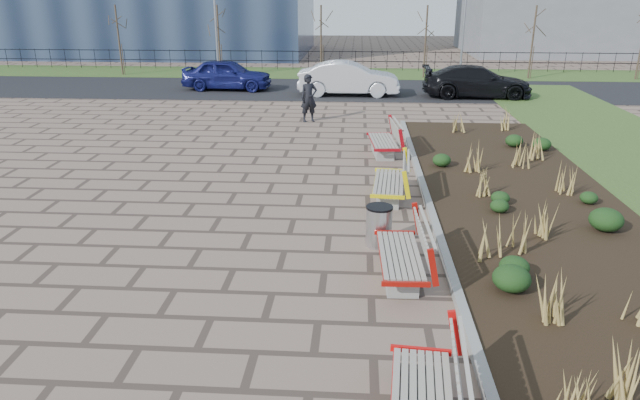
# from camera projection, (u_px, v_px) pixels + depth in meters

# --- Properties ---
(ground) EXTENTS (120.00, 120.00, 0.00)m
(ground) POSITION_uv_depth(u_px,v_px,m) (211.00, 318.00, 8.86)
(ground) COLOR #765F51
(ground) RESTS_ON ground
(planting_bed) EXTENTS (4.50, 18.00, 0.10)m
(planting_bed) POSITION_uv_depth(u_px,v_px,m) (531.00, 209.00, 13.14)
(planting_bed) COLOR black
(planting_bed) RESTS_ON ground
(planting_curb) EXTENTS (0.16, 18.00, 0.15)m
(planting_curb) POSITION_uv_depth(u_px,v_px,m) (429.00, 206.00, 13.27)
(planting_curb) COLOR gray
(planting_curb) RESTS_ON ground
(grass_verge_far) EXTENTS (80.00, 5.00, 0.04)m
(grass_verge_far) POSITION_uv_depth(u_px,v_px,m) (323.00, 73.00, 35.07)
(grass_verge_far) COLOR #33511E
(grass_verge_far) RESTS_ON ground
(road) EXTENTS (80.00, 7.00, 0.02)m
(road) POSITION_uv_depth(u_px,v_px,m) (315.00, 89.00, 29.46)
(road) COLOR black
(road) RESTS_ON ground
(bench_a) EXTENTS (1.08, 2.17, 1.00)m
(bench_a) POSITION_uv_depth(u_px,v_px,m) (422.00, 398.00, 6.39)
(bench_a) COLOR red
(bench_a) RESTS_ON ground
(bench_b) EXTENTS (0.96, 2.13, 1.00)m
(bench_b) POSITION_uv_depth(u_px,v_px,m) (400.00, 252.00, 9.96)
(bench_b) COLOR #AA120B
(bench_b) RESTS_ON ground
(bench_c) EXTENTS (1.06, 2.16, 1.00)m
(bench_c) POSITION_uv_depth(u_px,v_px,m) (389.00, 179.00, 13.78)
(bench_c) COLOR #FFE80D
(bench_c) RESTS_ON ground
(bench_d) EXTENTS (1.09, 2.18, 1.00)m
(bench_d) POSITION_uv_depth(u_px,v_px,m) (383.00, 139.00, 17.55)
(bench_d) COLOR #A70B15
(bench_d) RESTS_ON ground
(litter_bin) EXTENTS (0.51, 0.51, 0.81)m
(litter_bin) POSITION_uv_depth(u_px,v_px,m) (379.00, 226.00, 11.27)
(litter_bin) COLOR #B2B2B7
(litter_bin) RESTS_ON ground
(pedestrian) EXTENTS (0.78, 0.65, 1.82)m
(pedestrian) POSITION_uv_depth(u_px,v_px,m) (309.00, 98.00, 21.91)
(pedestrian) COLOR black
(pedestrian) RESTS_ON ground
(car_blue) EXTENTS (4.56, 1.98, 1.53)m
(car_blue) POSITION_uv_depth(u_px,v_px,m) (227.00, 74.00, 29.01)
(car_blue) COLOR navy
(car_blue) RESTS_ON road
(car_silver) EXTENTS (4.85, 1.69, 1.60)m
(car_silver) POSITION_uv_depth(u_px,v_px,m) (349.00, 78.00, 27.46)
(car_silver) COLOR silver
(car_silver) RESTS_ON road
(car_black) EXTENTS (5.11, 2.15, 1.47)m
(car_black) POSITION_uv_depth(u_px,v_px,m) (477.00, 81.00, 26.95)
(car_black) COLOR black
(car_black) RESTS_ON road
(tree_a) EXTENTS (1.40, 1.40, 4.00)m
(tree_a) POSITION_uv_depth(u_px,v_px,m) (119.00, 40.00, 33.72)
(tree_a) COLOR #4C3D2D
(tree_a) RESTS_ON grass_verge_far
(tree_b) EXTENTS (1.40, 1.40, 4.00)m
(tree_b) POSITION_uv_depth(u_px,v_px,m) (219.00, 41.00, 33.35)
(tree_b) COLOR #4C3D2D
(tree_b) RESTS_ON grass_verge_far
(tree_c) EXTENTS (1.40, 1.40, 4.00)m
(tree_c) POSITION_uv_depth(u_px,v_px,m) (321.00, 41.00, 32.97)
(tree_c) COLOR #4C3D2D
(tree_c) RESTS_ON grass_verge_far
(tree_d) EXTENTS (1.40, 1.40, 4.00)m
(tree_d) POSITION_uv_depth(u_px,v_px,m) (425.00, 42.00, 32.60)
(tree_d) COLOR #4C3D2D
(tree_d) RESTS_ON grass_verge_far
(tree_e) EXTENTS (1.40, 1.40, 4.00)m
(tree_e) POSITION_uv_depth(u_px,v_px,m) (532.00, 42.00, 32.23)
(tree_e) COLOR #4C3D2D
(tree_e) RESTS_ON grass_verge_far
(lamp_west) EXTENTS (0.24, 0.60, 6.00)m
(lamp_west) POSITION_uv_depth(u_px,v_px,m) (216.00, 23.00, 32.53)
(lamp_west) COLOR gray
(lamp_west) RESTS_ON grass_verge_far
(lamp_east) EXTENTS (0.24, 0.60, 6.00)m
(lamp_east) POSITION_uv_depth(u_px,v_px,m) (464.00, 24.00, 31.66)
(lamp_east) COLOR gray
(lamp_east) RESTS_ON grass_verge_far
(railing_fence) EXTENTS (44.00, 0.10, 1.20)m
(railing_fence) POSITION_uv_depth(u_px,v_px,m) (324.00, 60.00, 36.27)
(railing_fence) COLOR black
(railing_fence) RESTS_ON grass_verge_far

